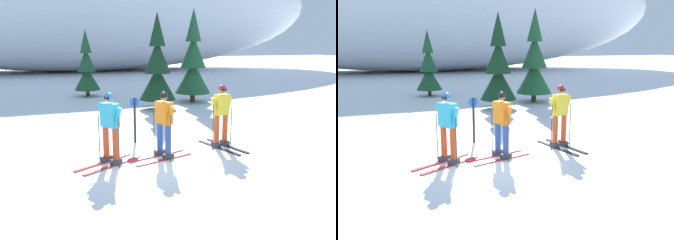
{
  "view_description": "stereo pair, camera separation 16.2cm",
  "coord_description": "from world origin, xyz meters",
  "views": [
    {
      "loc": [
        -2.41,
        -7.92,
        2.9
      ],
      "look_at": [
        0.5,
        0.3,
        0.95
      ],
      "focal_mm": 37.19,
      "sensor_mm": 36.0,
      "label": 1
    },
    {
      "loc": [
        -2.26,
        -7.97,
        2.9
      ],
      "look_at": [
        0.5,
        0.3,
        0.95
      ],
      "focal_mm": 37.19,
      "sensor_mm": 36.0,
      "label": 2
    }
  ],
  "objects": [
    {
      "name": "pine_tree_center",
      "position": [
        -0.23,
        11.41,
        1.5
      ],
      "size": [
        1.39,
        1.39,
        3.59
      ],
      "color": "#47301E",
      "rests_on": "ground"
    },
    {
      "name": "skier_cyan_jacket",
      "position": [
        -1.02,
        0.16,
        0.93
      ],
      "size": [
        1.71,
        1.25,
        1.76
      ],
      "color": "red",
      "rests_on": "ground"
    },
    {
      "name": "skier_orange_jacket",
      "position": [
        0.34,
        0.17,
        0.9
      ],
      "size": [
        1.72,
        0.91,
        1.71
      ],
      "color": "red",
      "rests_on": "ground"
    },
    {
      "name": "pine_tree_far_right",
      "position": [
        4.48,
        7.84,
        1.88
      ],
      "size": [
        1.74,
        1.74,
        4.5
      ],
      "color": "#47301E",
      "rests_on": "ground"
    },
    {
      "name": "snow_ridge_background",
      "position": [
        1.83,
        29.38,
        6.93
      ],
      "size": [
        51.18,
        19.01,
        13.86
      ],
      "primitive_type": "ellipsoid",
      "color": "white",
      "rests_on": "ground"
    },
    {
      "name": "pine_tree_center_right",
      "position": [
        2.28,
        6.7,
        1.75
      ],
      "size": [
        1.62,
        1.62,
        4.19
      ],
      "color": "#47301E",
      "rests_on": "ground"
    },
    {
      "name": "trail_marker_post",
      "position": [
        -0.01,
        1.74,
        0.77
      ],
      "size": [
        0.28,
        0.07,
        1.35
      ],
      "color": "black",
      "rests_on": "ground"
    },
    {
      "name": "skier_yellow_jacket",
      "position": [
        2.18,
        0.54,
        0.92
      ],
      "size": [
        0.82,
        1.72,
        1.76
      ],
      "color": "black",
      "rests_on": "ground"
    },
    {
      "name": "ground_plane",
      "position": [
        0.0,
        0.0,
        0.0
      ],
      "size": [
        120.0,
        120.0,
        0.0
      ],
      "primitive_type": "plane",
      "color": "white"
    }
  ]
}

